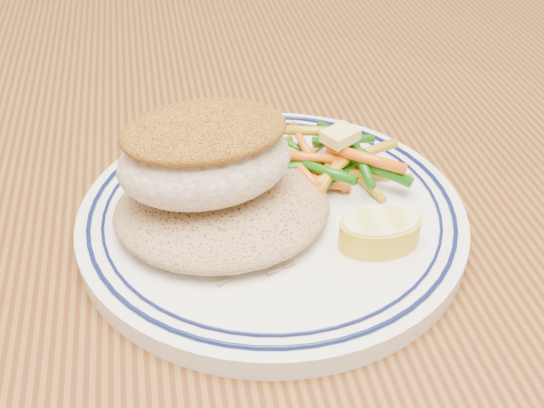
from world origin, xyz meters
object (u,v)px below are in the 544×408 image
(dining_table, at_px, (265,288))
(vegetable_pile, at_px, (327,162))
(plate, at_px, (272,216))
(lemon_wedge, at_px, (380,230))
(rice_pilaf, at_px, (222,204))
(fish_fillet, at_px, (205,154))

(dining_table, xyz_separation_m, vegetable_pile, (0.04, -0.01, 0.13))
(plate, bearing_deg, dining_table, 88.19)
(lemon_wedge, bearing_deg, rice_pilaf, 155.90)
(fish_fillet, height_order, lemon_wedge, fish_fillet)
(fish_fillet, bearing_deg, dining_table, 39.86)
(vegetable_pile, distance_m, lemon_wedge, 0.08)
(fish_fillet, distance_m, vegetable_pile, 0.10)
(fish_fillet, bearing_deg, lemon_wedge, -25.76)
(dining_table, xyz_separation_m, plate, (-0.00, -0.04, 0.11))
(rice_pilaf, xyz_separation_m, lemon_wedge, (0.09, -0.04, -0.00))
(lemon_wedge, bearing_deg, vegetable_pile, 100.48)
(dining_table, bearing_deg, fish_fillet, -140.14)
(fish_fillet, xyz_separation_m, vegetable_pile, (0.09, 0.03, -0.04))
(plate, height_order, fish_fillet, fish_fillet)
(fish_fillet, distance_m, lemon_wedge, 0.12)
(rice_pilaf, distance_m, vegetable_pile, 0.09)
(plate, relative_size, rice_pilaf, 1.84)
(dining_table, height_order, lemon_wedge, lemon_wedge)
(dining_table, bearing_deg, rice_pilaf, -128.84)
(fish_fillet, relative_size, vegetable_pile, 1.13)
(rice_pilaf, bearing_deg, fish_fillet, 138.78)
(plate, distance_m, vegetable_pile, 0.06)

